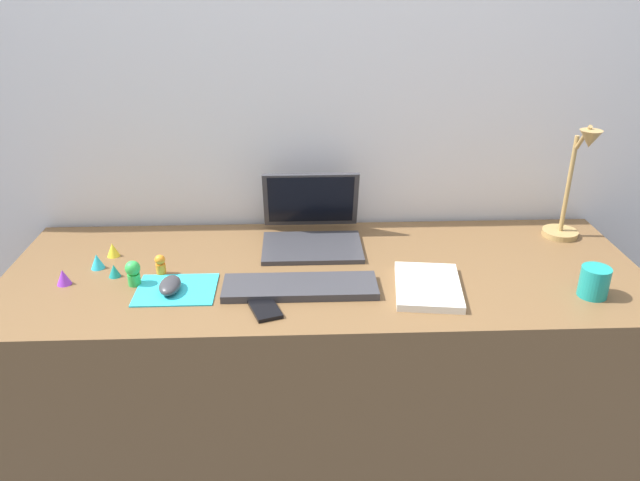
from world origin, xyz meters
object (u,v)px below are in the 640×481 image
(desk_lamp, at_px, (573,188))
(toy_figurine_cyan, at_px, (97,261))
(keyboard, at_px, (300,287))
(toy_figurine_yellow, at_px, (113,250))
(toy_figurine_green, at_px, (133,272))
(toy_figurine_orange, at_px, (160,265))
(cell_phone, at_px, (263,307))
(coffee_mug, at_px, (594,282))
(toy_figurine_purple, at_px, (63,277))
(laptop, at_px, (312,226))
(notebook_pad, at_px, (428,286))
(mouse, at_px, (170,285))
(toy_figurine_teal, at_px, (114,271))

(desk_lamp, bearing_deg, toy_figurine_cyan, -174.52)
(keyboard, height_order, toy_figurine_yellow, toy_figurine_yellow)
(toy_figurine_green, bearing_deg, keyboard, -6.08)
(keyboard, height_order, toy_figurine_orange, toy_figurine_orange)
(toy_figurine_cyan, bearing_deg, toy_figurine_green, -38.86)
(cell_phone, distance_m, toy_figurine_orange, 0.35)
(coffee_mug, bearing_deg, cell_phone, -177.97)
(toy_figurine_yellow, bearing_deg, toy_figurine_purple, -117.48)
(desk_lamp, xyz_separation_m, toy_figurine_purple, (-1.47, -0.23, -0.15))
(laptop, distance_m, cell_phone, 0.42)
(toy_figurine_green, bearing_deg, coffee_mug, -5.08)
(cell_phone, height_order, coffee_mug, coffee_mug)
(desk_lamp, xyz_separation_m, coffee_mug, (-0.07, -0.35, -0.13))
(desk_lamp, bearing_deg, toy_figurine_green, -169.46)
(toy_figurine_green, relative_size, toy_figurine_cyan, 1.63)
(notebook_pad, relative_size, toy_figurine_yellow, 5.80)
(desk_lamp, bearing_deg, toy_figurine_yellow, -177.59)
(desk_lamp, bearing_deg, keyboard, -161.03)
(mouse, distance_m, notebook_pad, 0.68)
(mouse, relative_size, cell_phone, 0.75)
(coffee_mug, bearing_deg, keyboard, 175.51)
(keyboard, distance_m, coffee_mug, 0.77)
(desk_lamp, relative_size, coffee_mug, 4.60)
(laptop, xyz_separation_m, toy_figurine_cyan, (-0.61, -0.16, -0.03))
(laptop, xyz_separation_m, toy_figurine_orange, (-0.43, -0.20, -0.02))
(cell_phone, relative_size, toy_figurine_orange, 2.14)
(laptop, xyz_separation_m, toy_figurine_green, (-0.49, -0.26, -0.01))
(toy_figurine_green, distance_m, toy_figurine_teal, 0.09)
(desk_lamp, bearing_deg, laptop, 178.30)
(toy_figurine_green, height_order, toy_figurine_teal, toy_figurine_green)
(toy_figurine_purple, bearing_deg, desk_lamp, 8.77)
(cell_phone, distance_m, coffee_mug, 0.86)
(laptop, xyz_separation_m, keyboard, (-0.04, -0.31, -0.04))
(desk_lamp, height_order, toy_figurine_teal, desk_lamp)
(toy_figurine_cyan, bearing_deg, coffee_mug, -8.94)
(coffee_mug, relative_size, toy_figurine_cyan, 1.88)
(laptop, distance_m, desk_lamp, 0.80)
(toy_figurine_green, relative_size, toy_figurine_purple, 1.63)
(toy_figurine_orange, bearing_deg, toy_figurine_green, -136.65)
(cell_phone, distance_m, desk_lamp, 1.01)
(notebook_pad, bearing_deg, desk_lamp, 38.64)
(laptop, xyz_separation_m, desk_lamp, (0.79, -0.02, 0.12))
(laptop, bearing_deg, toy_figurine_cyan, -165.54)
(notebook_pad, relative_size, toy_figurine_cyan, 5.54)
(keyboard, distance_m, toy_figurine_purple, 0.64)
(keyboard, distance_m, desk_lamp, 0.89)
(laptop, xyz_separation_m, mouse, (-0.38, -0.31, -0.03))
(laptop, relative_size, toy_figurine_green, 4.25)
(keyboard, relative_size, notebook_pad, 1.71)
(keyboard, xyz_separation_m, toy_figurine_purple, (-0.64, 0.06, 0.01))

